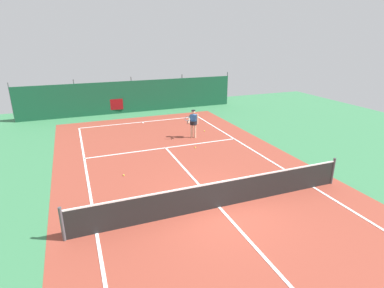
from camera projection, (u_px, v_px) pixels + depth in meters
ground_plane at (219, 207)px, 10.74m from camera, size 36.00×36.00×0.00m
court_surface at (219, 207)px, 10.74m from camera, size 11.02×26.60×0.01m
tennis_net at (220, 194)px, 10.57m from camera, size 10.12×0.10×1.10m
back_fence at (132, 102)px, 24.13m from camera, size 16.30×0.98×2.70m
tennis_player at (193, 122)px, 17.67m from camera, size 0.86×0.62×1.64m
tennis_ball_near_player at (205, 131)px, 19.13m from camera, size 0.07×0.07×0.07m
tennis_ball_midcourt at (195, 147)px, 16.33m from camera, size 0.07×0.07×0.07m
tennis_ball_by_sideline at (124, 175)px, 13.12m from camera, size 0.07×0.07×0.07m
parked_car at (110, 98)px, 24.94m from camera, size 2.36×4.37×1.68m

